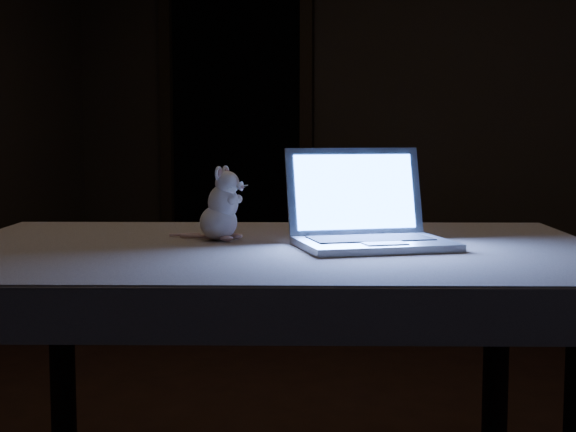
% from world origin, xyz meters
% --- Properties ---
extents(back_wall, '(4.50, 0.04, 2.60)m').
position_xyz_m(back_wall, '(0.00, 2.50, 1.30)').
color(back_wall, black).
rests_on(back_wall, ground).
extents(doorway, '(1.06, 0.36, 2.13)m').
position_xyz_m(doorway, '(-1.10, 2.50, 1.06)').
color(doorway, black).
rests_on(doorway, back_wall).
extents(table, '(1.81, 1.45, 0.84)m').
position_xyz_m(table, '(0.27, -0.52, 0.42)').
color(table, black).
rests_on(table, floor).
extents(tablecloth, '(2.02, 1.79, 0.11)m').
position_xyz_m(tablecloth, '(0.21, -0.47, 0.79)').
color(tablecloth, '#BDAA99').
rests_on(tablecloth, table).
extents(laptop, '(0.49, 0.48, 0.26)m').
position_xyz_m(laptop, '(0.53, -0.48, 0.98)').
color(laptop, '#A2A2A6').
rests_on(laptop, tablecloth).
extents(plush_mouse, '(0.20, 0.20, 0.20)m').
position_xyz_m(plush_mouse, '(0.09, -0.47, 0.95)').
color(plush_mouse, white).
rests_on(plush_mouse, tablecloth).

